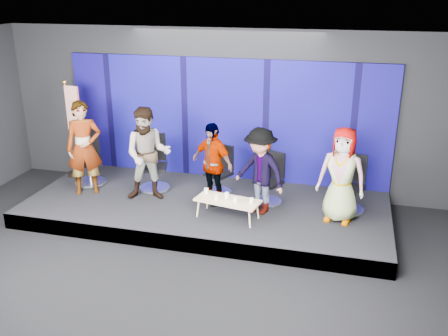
{
  "coord_description": "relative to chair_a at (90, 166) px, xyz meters",
  "views": [
    {
      "loc": [
        2.62,
        -6.09,
        4.29
      ],
      "look_at": [
        0.39,
        2.4,
        1.08
      ],
      "focal_mm": 40.0,
      "sensor_mm": 36.0,
      "label": 1
    }
  ],
  "objects": [
    {
      "name": "room_walls",
      "position": [
        2.69,
        -2.83,
        1.74
      ],
      "size": [
        10.02,
        8.02,
        3.51
      ],
      "color": "black",
      "rests_on": "ground"
    },
    {
      "name": "chair_a",
      "position": [
        0.0,
        0.0,
        0.0
      ],
      "size": [
        0.9,
        0.9,
        1.17
      ],
      "rotation": [
        0.0,
        0.0,
        0.51
      ],
      "color": "silver",
      "rests_on": "riser"
    },
    {
      "name": "mug_a",
      "position": [
        2.81,
        -0.73,
        0.02
      ],
      "size": [
        0.08,
        0.08,
        0.1
      ],
      "primitive_type": "cylinder",
      "color": "white",
      "rests_on": "coffee_table"
    },
    {
      "name": "chair_d",
      "position": [
        3.89,
        -0.03,
        -0.05
      ],
      "size": [
        0.76,
        0.76,
        1.01
      ],
      "rotation": [
        0.0,
        0.0,
        -0.47
      ],
      "color": "silver",
      "rests_on": "riser"
    },
    {
      "name": "chair_c",
      "position": [
        2.83,
        0.18,
        -0.06
      ],
      "size": [
        0.74,
        0.74,
        0.99
      ],
      "rotation": [
        0.0,
        0.0,
        -0.42
      ],
      "color": "silver",
      "rests_on": "riser"
    },
    {
      "name": "mug_e",
      "position": [
        3.72,
        -0.95,
        0.02
      ],
      "size": [
        0.08,
        0.08,
        0.09
      ],
      "primitive_type": "cylinder",
      "color": "white",
      "rests_on": "coffee_table"
    },
    {
      "name": "chair_b",
      "position": [
        1.46,
        0.05,
        -0.01
      ],
      "size": [
        0.8,
        0.8,
        1.15
      ],
      "rotation": [
        0.0,
        0.0,
        0.27
      ],
      "color": "silver",
      "rests_on": "riser"
    },
    {
      "name": "riser",
      "position": [
        2.69,
        -0.33,
        -0.54
      ],
      "size": [
        7.0,
        3.0,
        0.3
      ],
      "primitive_type": "cube",
      "color": "black",
      "rests_on": "ground"
    },
    {
      "name": "mug_d",
      "position": [
        3.43,
        -0.99,
        0.02
      ],
      "size": [
        0.08,
        0.08,
        0.09
      ],
      "primitive_type": "cylinder",
      "color": "white",
      "rests_on": "coffee_table"
    },
    {
      "name": "ground",
      "position": [
        2.69,
        -2.83,
        -0.69
      ],
      "size": [
        10.0,
        10.0,
        0.0
      ],
      "primitive_type": "plane",
      "color": "black",
      "rests_on": "ground"
    },
    {
      "name": "mug_c",
      "position": [
        3.23,
        -0.82,
        0.02
      ],
      "size": [
        0.08,
        0.08,
        0.1
      ],
      "primitive_type": "cylinder",
      "color": "white",
      "rests_on": "coffee_table"
    },
    {
      "name": "chair_e",
      "position": [
        5.41,
        -0.02,
        -0.03
      ],
      "size": [
        0.71,
        0.71,
        1.07
      ],
      "rotation": [
        0.0,
        0.0,
        -0.21
      ],
      "color": "silver",
      "rests_on": "riser"
    },
    {
      "name": "panelist_d",
      "position": [
        3.78,
        -0.52,
        0.43
      ],
      "size": [
        1.21,
        1.02,
        1.63
      ],
      "primitive_type": "imported",
      "rotation": [
        0.0,
        0.0,
        -0.47
      ],
      "color": "black",
      "rests_on": "riser"
    },
    {
      "name": "backdrop",
      "position": [
        2.69,
        1.12,
        0.91
      ],
      "size": [
        7.0,
        0.08,
        2.6
      ],
      "primitive_type": "cube",
      "color": "#0D0651",
      "rests_on": "riser"
    },
    {
      "name": "flag_stand",
      "position": [
        -0.46,
        0.25,
        0.76
      ],
      "size": [
        0.49,
        0.29,
        2.16
      ],
      "rotation": [
        0.0,
        0.0,
        -0.21
      ],
      "color": "black",
      "rests_on": "riser"
    },
    {
      "name": "coffee_table",
      "position": [
        3.27,
        -0.91,
        -0.06
      ],
      "size": [
        1.23,
        0.69,
        0.36
      ],
      "rotation": [
        0.0,
        0.0,
        -0.18
      ],
      "color": "tan",
      "rests_on": "riser"
    },
    {
      "name": "panelist_e",
      "position": [
        5.23,
        -0.49,
        0.48
      ],
      "size": [
        0.94,
        0.71,
        1.73
      ],
      "primitive_type": "imported",
      "rotation": [
        0.0,
        0.0,
        -0.21
      ],
      "color": "black",
      "rests_on": "riser"
    },
    {
      "name": "panelist_c",
      "position": [
        2.81,
        -0.31,
        0.42
      ],
      "size": [
        1.02,
        0.74,
        1.61
      ],
      "primitive_type": "imported",
      "rotation": [
        0.0,
        0.0,
        -0.42
      ],
      "color": "black",
      "rests_on": "riser"
    },
    {
      "name": "mug_b",
      "position": [
        3.07,
        -0.96,
        0.02
      ],
      "size": [
        0.07,
        0.07,
        0.09
      ],
      "primitive_type": "cylinder",
      "color": "white",
      "rests_on": "coffee_table"
    },
    {
      "name": "panelist_b",
      "position": [
        1.56,
        -0.45,
        0.54
      ],
      "size": [
        1.06,
        0.92,
        1.86
      ],
      "primitive_type": "imported",
      "rotation": [
        0.0,
        0.0,
        0.27
      ],
      "color": "black",
      "rests_on": "riser"
    },
    {
      "name": "panelist_a",
      "position": [
        0.2,
        -0.47,
        0.56
      ],
      "size": [
        0.83,
        0.73,
        1.9
      ],
      "primitive_type": "imported",
      "rotation": [
        0.0,
        0.0,
        0.51
      ],
      "color": "black",
      "rests_on": "riser"
    }
  ]
}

